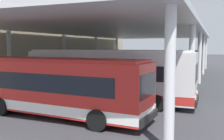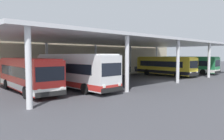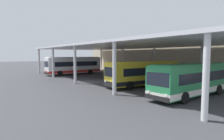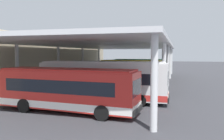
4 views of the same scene
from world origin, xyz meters
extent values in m
plane|color=#3D3D42|center=(0.00, 0.00, 0.00)|extent=(200.00, 200.00, 0.00)
cube|color=#A39E93|center=(0.00, 11.75, 0.09)|extent=(42.00, 4.50, 0.18)
cube|color=#C1B293|center=(0.00, 15.00, 3.39)|extent=(48.00, 1.60, 6.79)
cube|color=silver|center=(0.00, 5.50, 5.40)|extent=(40.00, 17.00, 0.30)
cylinder|color=silver|center=(-18.50, -2.50, 2.62)|extent=(0.40, 0.40, 5.25)
cylinder|color=silver|center=(-9.25, -2.50, 2.62)|extent=(0.40, 0.40, 5.25)
cylinder|color=silver|center=(-9.25, 13.50, 2.62)|extent=(0.40, 0.40, 5.25)
cylinder|color=silver|center=(0.00, -2.50, 2.62)|extent=(0.40, 0.40, 5.25)
cylinder|color=silver|center=(0.00, 13.50, 2.62)|extent=(0.40, 0.40, 5.25)
cylinder|color=silver|center=(9.25, -2.50, 2.62)|extent=(0.40, 0.40, 5.25)
cylinder|color=silver|center=(9.25, 13.50, 2.62)|extent=(0.40, 0.40, 5.25)
cylinder|color=silver|center=(18.50, 13.50, 2.62)|extent=(0.40, 0.40, 5.25)
cube|color=red|center=(-15.95, 3.98, 1.70)|extent=(3.22, 10.55, 2.70)
cube|color=white|center=(-15.95, 3.98, 0.70)|extent=(3.24, 10.57, 0.50)
cube|color=black|center=(-15.94, 4.13, 2.00)|extent=(3.13, 8.69, 0.90)
cube|color=black|center=(-16.31, -1.15, 2.05)|extent=(2.30, 0.28, 1.10)
cube|color=black|center=(-16.32, -1.24, 0.55)|extent=(2.46, 0.33, 0.36)
cube|color=red|center=(-15.95, 3.98, 3.11)|extent=(2.99, 10.12, 0.12)
cube|color=yellow|center=(-16.31, -1.12, 2.87)|extent=(1.75, 0.24, 0.28)
cube|color=white|center=(-17.22, -1.17, 0.90)|extent=(0.28, 0.10, 0.20)
cube|color=white|center=(-15.42, -1.30, 0.90)|extent=(0.28, 0.10, 0.20)
cylinder|color=black|center=(-17.40, 0.85, 0.50)|extent=(0.35, 1.02, 1.00)
cylinder|color=black|center=(-14.96, 0.68, 0.50)|extent=(0.35, 1.02, 1.00)
cylinder|color=black|center=(-16.97, 6.92, 0.50)|extent=(0.35, 1.02, 1.00)
cylinder|color=black|center=(-14.53, 6.75, 0.50)|extent=(0.35, 1.02, 1.00)
cube|color=white|center=(-11.72, 2.61, 1.90)|extent=(2.63, 11.23, 3.10)
cube|color=red|center=(-11.72, 2.61, 0.70)|extent=(2.65, 11.25, 0.50)
cube|color=black|center=(-11.72, 2.76, 2.20)|extent=(2.65, 9.21, 0.90)
cube|color=black|center=(-11.65, -2.93, 2.25)|extent=(2.30, 0.15, 1.10)
cube|color=black|center=(-11.65, -3.02, 0.55)|extent=(2.45, 0.19, 0.36)
cube|color=white|center=(-11.72, 2.61, 3.51)|extent=(2.42, 10.78, 0.12)
cube|color=yellow|center=(-11.65, -2.90, 3.27)|extent=(1.75, 0.14, 0.28)
cube|color=white|center=(-12.55, -3.03, 0.90)|extent=(0.28, 0.08, 0.20)
cube|color=white|center=(-10.75, -3.00, 0.90)|extent=(0.28, 0.08, 0.20)
cylinder|color=black|center=(-12.90, -0.87, 0.50)|extent=(0.29, 1.00, 1.00)
cylinder|color=black|center=(-10.45, -0.84, 0.50)|extent=(0.29, 1.00, 1.00)
cylinder|color=black|center=(-12.98, 5.68, 0.50)|extent=(0.29, 1.00, 1.00)
cylinder|color=black|center=(-10.53, 5.71, 0.50)|extent=(0.29, 1.00, 1.00)
cube|color=yellow|center=(7.07, 3.83, 1.70)|extent=(3.20, 10.55, 2.70)
cube|color=black|center=(7.07, 3.83, 0.70)|extent=(3.22, 10.57, 0.50)
cube|color=black|center=(7.08, 3.98, 2.00)|extent=(3.12, 8.68, 0.90)
cube|color=black|center=(6.72, -1.31, 2.05)|extent=(2.30, 0.28, 1.10)
cube|color=black|center=(6.71, -1.40, 0.55)|extent=(2.46, 0.33, 0.36)
cube|color=yellow|center=(7.07, 3.83, 3.11)|extent=(2.98, 10.12, 0.12)
cube|color=yellow|center=(6.72, -1.28, 2.87)|extent=(1.75, 0.24, 0.28)
cube|color=white|center=(5.82, -1.33, 0.90)|extent=(0.28, 0.10, 0.20)
cube|color=white|center=(7.61, -1.45, 0.90)|extent=(0.28, 0.10, 0.20)
cylinder|color=black|center=(5.63, 0.70, 0.50)|extent=(0.35, 1.02, 1.00)
cylinder|color=black|center=(8.07, 0.53, 0.50)|extent=(0.35, 1.02, 1.00)
cylinder|color=black|center=(6.04, 6.77, 0.50)|extent=(0.35, 1.02, 1.00)
cylinder|color=black|center=(8.49, 6.60, 0.50)|extent=(0.35, 1.02, 1.00)
cube|color=#28844C|center=(14.10, 3.26, 1.70)|extent=(2.81, 10.47, 2.70)
cube|color=white|center=(14.10, 3.26, 0.70)|extent=(2.83, 10.49, 0.50)
cube|color=black|center=(14.10, 3.41, 2.00)|extent=(2.79, 8.60, 0.90)
cube|color=black|center=(14.25, -1.88, 2.05)|extent=(2.30, 0.19, 1.10)
cube|color=black|center=(14.26, -1.97, 0.55)|extent=(2.45, 0.23, 0.36)
cube|color=#2A8B50|center=(14.10, 3.26, 3.11)|extent=(2.60, 10.05, 0.12)
cube|color=yellow|center=(14.25, -1.85, 2.87)|extent=(1.75, 0.17, 0.28)
cube|color=white|center=(13.36, -1.99, 0.90)|extent=(0.28, 0.09, 0.20)
cube|color=white|center=(15.16, -1.94, 0.90)|extent=(0.28, 0.09, 0.20)
cylinder|color=black|center=(12.97, 0.00, 0.50)|extent=(0.31, 1.01, 1.00)
cylinder|color=black|center=(15.42, 0.08, 0.50)|extent=(0.31, 1.01, 1.00)
cylinder|color=black|center=(12.79, 6.09, 0.50)|extent=(0.31, 1.01, 1.00)
cylinder|color=black|center=(15.24, 6.16, 0.50)|extent=(0.31, 1.01, 1.00)
cube|color=#383D47|center=(9.68, 11.75, 0.63)|extent=(1.80, 0.44, 0.08)
cube|color=#383D47|center=(9.68, 11.95, 0.88)|extent=(1.80, 0.06, 0.44)
cube|color=#2D2D33|center=(8.98, 11.75, 0.41)|extent=(0.10, 0.36, 0.45)
cube|color=#2D2D33|center=(10.38, 11.75, 0.41)|extent=(0.10, 0.36, 0.45)
cylinder|color=#33383D|center=(7.08, 11.82, 0.63)|extent=(0.48, 0.48, 0.90)
cylinder|color=black|center=(7.08, 11.82, 1.12)|extent=(0.52, 0.52, 0.08)
cylinder|color=#B2B2B7|center=(0.14, 10.95, 1.78)|extent=(0.12, 0.12, 3.20)
cube|color=orange|center=(0.14, 10.93, 2.16)|extent=(0.70, 0.04, 1.80)
camera|label=1|loc=(-27.65, -3.96, 3.82)|focal=41.36mm
camera|label=2|loc=(-24.00, -16.01, 3.48)|focal=34.37mm
camera|label=3|loc=(24.42, -13.64, 4.01)|focal=30.50mm
camera|label=4|loc=(-31.03, -3.68, 4.25)|focal=36.98mm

